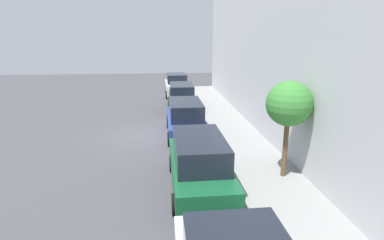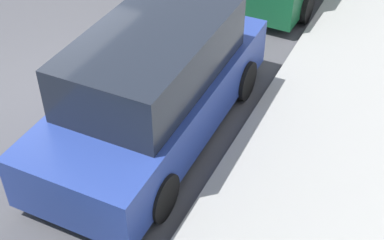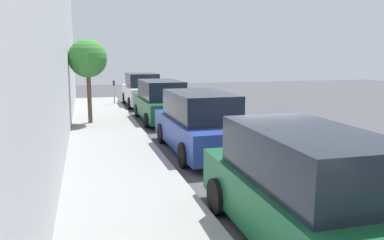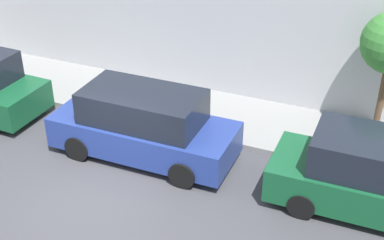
{
  "view_description": "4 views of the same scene",
  "coord_description": "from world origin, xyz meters",
  "px_view_note": "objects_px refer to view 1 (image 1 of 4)",
  "views": [
    {
      "loc": [
        1.09,
        -15.65,
        5.14
      ],
      "look_at": [
        2.52,
        -0.62,
        1.0
      ],
      "focal_mm": 28.0,
      "sensor_mm": 36.0,
      "label": 1
    },
    {
      "loc": [
        5.65,
        -5.89,
        5.69
      ],
      "look_at": [
        3.14,
        -0.71,
        1.0
      ],
      "focal_mm": 50.0,
      "sensor_mm": 36.0,
      "label": 2
    },
    {
      "loc": [
        5.65,
        10.93,
        3.0
      ],
      "look_at": [
        2.41,
        -0.35,
        1.0
      ],
      "focal_mm": 35.0,
      "sensor_mm": 36.0,
      "label": 3
    },
    {
      "loc": [
        -8.35,
        -6.06,
        8.1
      ],
      "look_at": [
        2.85,
        -1.25,
        1.0
      ],
      "focal_mm": 50.0,
      "sensor_mm": 36.0,
      "label": 4
    }
  ],
  "objects_px": {
    "parked_minivan_third": "(186,119)",
    "parked_minivan_second": "(199,164)",
    "street_tree": "(289,104)",
    "fire_hydrant": "(191,86)",
    "parked_minivan_fourth": "(182,97)",
    "parked_suv_fifth": "(177,85)"
  },
  "relations": [
    {
      "from": "parked_minivan_third",
      "to": "parked_minivan_second",
      "type": "bearing_deg",
      "value": -89.72
    },
    {
      "from": "parked_minivan_third",
      "to": "street_tree",
      "type": "bearing_deg",
      "value": -59.84
    },
    {
      "from": "parked_minivan_second",
      "to": "fire_hydrant",
      "type": "xyz_separation_m",
      "value": [
        1.6,
        20.41,
        -0.43
      ]
    },
    {
      "from": "street_tree",
      "to": "fire_hydrant",
      "type": "height_order",
      "value": "street_tree"
    },
    {
      "from": "parked_minivan_fourth",
      "to": "street_tree",
      "type": "bearing_deg",
      "value": -75.31
    },
    {
      "from": "parked_minivan_second",
      "to": "street_tree",
      "type": "relative_size",
      "value": 1.37
    },
    {
      "from": "parked_minivan_third",
      "to": "street_tree",
      "type": "height_order",
      "value": "street_tree"
    },
    {
      "from": "parked_minivan_third",
      "to": "street_tree",
      "type": "distance_m",
      "value": 6.76
    },
    {
      "from": "parked_minivan_fourth",
      "to": "parked_suv_fifth",
      "type": "relative_size",
      "value": 1.02
    },
    {
      "from": "fire_hydrant",
      "to": "parked_minivan_fourth",
      "type": "bearing_deg",
      "value": -99.98
    },
    {
      "from": "street_tree",
      "to": "fire_hydrant",
      "type": "relative_size",
      "value": 5.19
    },
    {
      "from": "parked_minivan_third",
      "to": "fire_hydrant",
      "type": "xyz_separation_m",
      "value": [
        1.63,
        14.43,
        -0.43
      ]
    },
    {
      "from": "parked_suv_fifth",
      "to": "street_tree",
      "type": "distance_m",
      "value": 17.93
    },
    {
      "from": "parked_minivan_second",
      "to": "parked_minivan_third",
      "type": "bearing_deg",
      "value": 90.28
    },
    {
      "from": "parked_minivan_third",
      "to": "parked_suv_fifth",
      "type": "distance_m",
      "value": 11.94
    },
    {
      "from": "parked_suv_fifth",
      "to": "street_tree",
      "type": "bearing_deg",
      "value": -79.68
    },
    {
      "from": "parked_suv_fifth",
      "to": "street_tree",
      "type": "height_order",
      "value": "street_tree"
    },
    {
      "from": "parked_minivan_second",
      "to": "fire_hydrant",
      "type": "height_order",
      "value": "parked_minivan_second"
    },
    {
      "from": "parked_minivan_third",
      "to": "fire_hydrant",
      "type": "height_order",
      "value": "parked_minivan_third"
    },
    {
      "from": "parked_minivan_third",
      "to": "parked_minivan_fourth",
      "type": "relative_size",
      "value": 0.99
    },
    {
      "from": "parked_minivan_fourth",
      "to": "parked_suv_fifth",
      "type": "bearing_deg",
      "value": 91.13
    },
    {
      "from": "parked_minivan_fourth",
      "to": "parked_suv_fifth",
      "type": "xyz_separation_m",
      "value": [
        -0.11,
        5.79,
        0.01
      ]
    }
  ]
}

